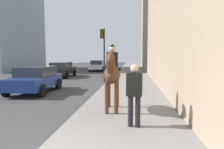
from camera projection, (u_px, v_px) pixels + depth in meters
mounted_horse_near at (112, 73)px, 7.03m from camera, size 2.15×0.63×2.34m
pedestrian_greeting at (134, 91)px, 5.45m from camera, size 0.32×0.44×1.70m
car_near_lane at (98, 65)px, 27.52m from camera, size 4.65×2.07×1.44m
car_mid_lane at (35, 79)px, 11.34m from camera, size 3.96×2.19×1.44m
car_far_lane at (62, 69)px, 19.52m from camera, size 4.37×2.00×1.44m
traffic_light_near_curb at (103, 47)px, 15.64m from camera, size 0.20×0.44×4.12m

